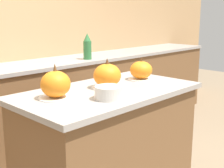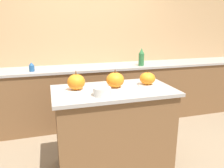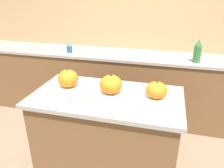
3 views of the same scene
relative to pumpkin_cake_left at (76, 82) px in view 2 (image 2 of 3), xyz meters
The scene contains 10 objects.
ground_plane 1.08m from the pumpkin_cake_left, ahead, with size 12.00×12.00×0.00m, color #847056.
wall_back 1.58m from the pumpkin_cake_left, 76.20° to the left, with size 8.00×0.06×2.50m.
kitchen_island 0.66m from the pumpkin_cake_left, ahead, with size 1.25×0.69×0.93m.
back_counter 1.36m from the pumpkin_cake_left, 72.58° to the left, with size 6.00×0.60×0.94m.
pumpkin_cake_left is the anchor object (origin of this frame).
pumpkin_cake_center 0.40m from the pumpkin_cake_left, ahead, with size 0.22×0.22×0.20m.
pumpkin_cake_right 0.78m from the pumpkin_cake_left, ahead, with size 0.20×0.20×0.17m.
bottle_tall 1.57m from the pumpkin_cake_left, 41.79° to the left, with size 0.09×0.09×0.28m.
bottle_short 1.17m from the pumpkin_cake_left, 114.38° to the left, with size 0.07×0.07×0.13m.
mixing_bowl 0.32m from the pumpkin_cake_left, 48.33° to the right, with size 0.17×0.17×0.08m.
Camera 2 is at (-0.63, -2.07, 1.57)m, focal length 35.00 mm.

